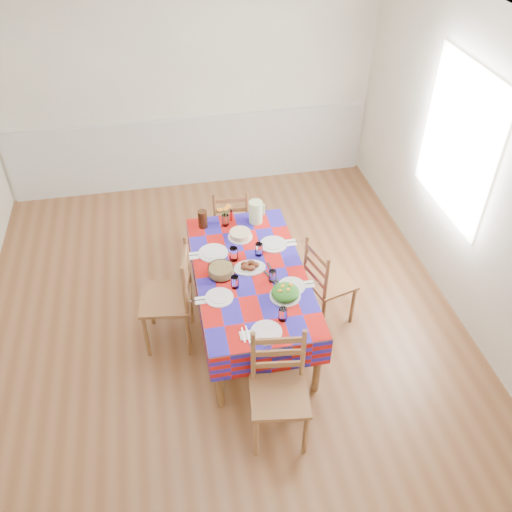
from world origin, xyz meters
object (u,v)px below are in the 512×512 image
(meat_platter, at_px, (249,267))
(chair_right, at_px, (326,283))
(chair_left, at_px, (172,298))
(dining_table, at_px, (250,278))
(tea_pitcher, at_px, (203,219))
(chair_far, at_px, (231,222))
(chair_near, at_px, (279,391))
(green_pitcher, at_px, (256,212))

(meat_platter, relative_size, chair_right, 0.31)
(chair_left, relative_size, chair_right, 1.14)
(dining_table, distance_m, tea_pitcher, 0.81)
(chair_far, relative_size, chair_right, 0.95)
(tea_pitcher, height_order, chair_left, chair_left)
(meat_platter, relative_size, tea_pitcher, 1.60)
(chair_far, height_order, chair_right, chair_right)
(tea_pitcher, bearing_deg, dining_table, -66.28)
(chair_near, bearing_deg, dining_table, 98.05)
(chair_left, bearing_deg, chair_right, 98.25)
(meat_platter, bearing_deg, chair_far, 90.26)
(tea_pitcher, relative_size, chair_far, 0.21)
(meat_platter, relative_size, green_pitcher, 1.26)
(chair_right, bearing_deg, chair_left, 74.53)
(dining_table, height_order, chair_left, chair_left)
(meat_platter, bearing_deg, dining_table, -92.60)
(tea_pitcher, height_order, chair_right, chair_right)
(meat_platter, bearing_deg, chair_left, -175.87)
(green_pitcher, height_order, chair_near, chair_near)
(dining_table, bearing_deg, tea_pitcher, 113.72)
(dining_table, height_order, chair_right, chair_right)
(chair_near, distance_m, chair_right, 1.30)
(meat_platter, bearing_deg, chair_near, -89.80)
(meat_platter, xyz_separation_m, tea_pitcher, (-0.32, 0.69, 0.07))
(chair_far, bearing_deg, chair_right, 126.36)
(tea_pitcher, height_order, chair_far, tea_pitcher)
(chair_far, xyz_separation_m, chair_right, (0.71, -1.13, 0.02))
(tea_pitcher, distance_m, chair_left, 0.87)
(meat_platter, distance_m, tea_pitcher, 0.76)
(tea_pitcher, xyz_separation_m, chair_far, (0.32, 0.38, -0.35))
(green_pitcher, height_order, tea_pitcher, green_pitcher)
(chair_left, bearing_deg, green_pitcher, 137.61)
(chair_near, xyz_separation_m, chair_left, (-0.70, 1.10, 0.03))
(dining_table, bearing_deg, chair_right, -0.90)
(meat_platter, xyz_separation_m, chair_far, (-0.00, 1.07, -0.29))
(meat_platter, height_order, green_pitcher, green_pitcher)
(chair_right, bearing_deg, dining_table, 73.80)
(chair_right, bearing_deg, meat_platter, 70.25)
(meat_platter, distance_m, chair_near, 1.18)
(dining_table, xyz_separation_m, chair_near, (0.01, -1.11, -0.14))
(green_pitcher, bearing_deg, chair_near, -95.72)
(dining_table, distance_m, chair_far, 1.13)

